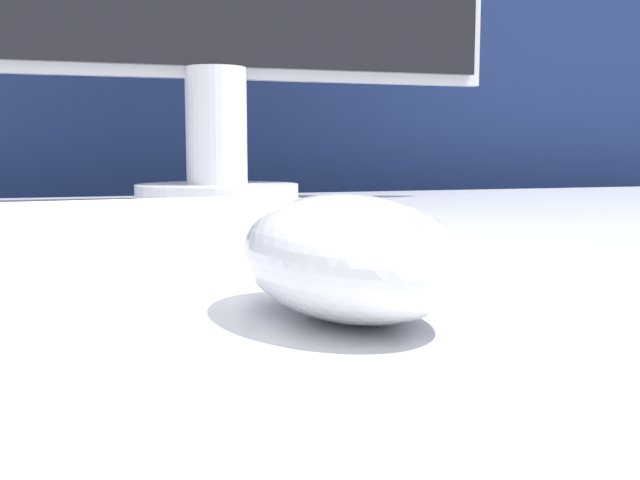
{
  "coord_description": "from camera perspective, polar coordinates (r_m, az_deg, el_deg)",
  "views": [
    {
      "loc": [
        -0.03,
        -0.45,
        0.83
      ],
      "look_at": [
        0.06,
        -0.18,
        0.79
      ],
      "focal_mm": 42.0,
      "sensor_mm": 36.0,
      "label": 1
    }
  ],
  "objects": [
    {
      "name": "partition_panel",
      "position": [
        1.11,
        -16.35,
        2.71
      ],
      "size": [
        5.0,
        0.03,
        1.5
      ],
      "color": "navy",
      "rests_on": "ground_plane"
    },
    {
      "name": "computer_mouse_near",
      "position": [
        0.26,
        2.09,
        -1.27
      ],
      "size": [
        0.08,
        0.11,
        0.04
      ],
      "rotation": [
        0.0,
        0.0,
        0.18
      ],
      "color": "white",
      "rests_on": "desk"
    },
    {
      "name": "keyboard",
      "position": [
        0.48,
        -19.8,
        0.85
      ],
      "size": [
        0.37,
        0.17,
        0.02
      ],
      "rotation": [
        0.0,
        0.0,
        0.09
      ],
      "color": "white",
      "rests_on": "desk"
    }
  ]
}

